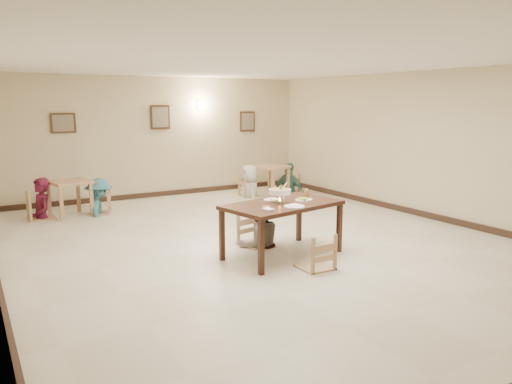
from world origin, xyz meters
TOP-DOWN VIEW (x-y plane):
  - floor at (0.00, 0.00)m, footprint 10.00×10.00m
  - ceiling at (0.00, 0.00)m, footprint 10.00×10.00m
  - wall_back at (0.00, 5.00)m, footprint 10.00×0.00m
  - wall_right at (4.00, 0.00)m, footprint 0.00×10.00m
  - baseboard_back at (0.00, 4.97)m, footprint 8.00×0.06m
  - baseboard_right at (3.97, 0.00)m, footprint 0.06×10.00m
  - picture_a at (-2.20, 4.96)m, footprint 0.55×0.04m
  - picture_b at (0.10, 4.96)m, footprint 0.50×0.04m
  - picture_c at (2.60, 4.96)m, footprint 0.45×0.04m
  - wall_sconce at (1.20, 4.96)m, footprint 0.16×0.05m
  - main_table at (-0.06, -0.84)m, footprint 1.94×1.32m
  - chair_far at (-0.11, -0.10)m, footprint 0.47×0.47m
  - chair_near at (0.02, -1.57)m, footprint 0.46×0.46m
  - main_diner at (-0.07, -0.15)m, footprint 0.84×0.69m
  - curry_warmer at (-0.12, -0.84)m, footprint 0.38×0.34m
  - rice_plate_far at (-0.10, -0.59)m, footprint 0.28×0.28m
  - rice_plate_near at (-0.09, -1.20)m, footprint 0.31×0.31m
  - fried_plate at (0.32, -0.86)m, footprint 0.29×0.29m
  - chili_dish at (-0.44, -0.98)m, footprint 0.10×0.10m
  - napkin_cutlery at (-0.53, -1.18)m, footprint 0.15×0.23m
  - drink_glass at (0.54, -0.63)m, footprint 0.07×0.07m
  - bg_table_left at (-2.36, 3.74)m, footprint 0.91×0.91m
  - bg_table_right at (2.62, 3.74)m, footprint 0.95×0.95m
  - bg_chair_ll at (-2.93, 3.74)m, footprint 0.51×0.51m
  - bg_chair_lr at (-1.79, 3.66)m, footprint 0.44×0.44m
  - bg_chair_rl at (2.02, 3.82)m, footprint 0.46×0.46m
  - bg_chair_rr at (3.21, 3.78)m, footprint 0.44×0.44m
  - bg_diner_a at (-2.93, 3.74)m, footprint 0.49×0.67m
  - bg_diner_b at (-1.79, 3.66)m, footprint 0.77×1.09m
  - bg_diner_c at (2.02, 3.82)m, footprint 0.69×0.89m
  - bg_diner_d at (3.21, 3.78)m, footprint 0.73×1.01m

SIDE VIEW (x-z plane):
  - floor at x=0.00m, z-range 0.00..0.00m
  - baseboard_back at x=0.00m, z-range 0.00..0.12m
  - baseboard_right at x=3.97m, z-range 0.00..0.12m
  - bg_chair_rr at x=3.21m, z-range 0.00..0.93m
  - bg_chair_lr at x=-1.79m, z-range 0.00..0.94m
  - bg_chair_rl at x=2.02m, z-range 0.00..0.97m
  - chair_near at x=0.02m, z-range 0.00..0.99m
  - chair_far at x=-0.11m, z-range 0.00..1.00m
  - bg_chair_ll at x=-2.93m, z-range 0.00..1.08m
  - bg_table_right at x=2.62m, z-range 0.24..0.98m
  - bg_table_left at x=-2.36m, z-range 0.24..1.00m
  - main_table at x=-0.06m, z-range 0.34..1.17m
  - bg_diner_b at x=-1.79m, z-range 0.00..1.54m
  - main_diner at x=-0.07m, z-range 0.00..1.59m
  - bg_diner_d at x=3.21m, z-range 0.00..1.59m
  - bg_diner_c at x=2.02m, z-range 0.00..1.61m
  - chili_dish at x=-0.44m, z-range 0.84..0.86m
  - napkin_cutlery at x=-0.53m, z-range 0.84..0.86m
  - rice_plate_far at x=-0.10m, z-range 0.82..0.88m
  - rice_plate_near at x=-0.09m, z-range 0.82..0.89m
  - bg_diner_a at x=-2.93m, z-range 0.00..1.71m
  - fried_plate at x=0.32m, z-range 0.83..0.89m
  - drink_glass at x=0.54m, z-range 0.83..0.97m
  - curry_warmer at x=-0.12m, z-range 0.86..1.17m
  - wall_back at x=0.00m, z-range -3.50..6.50m
  - wall_right at x=4.00m, z-range -3.50..6.50m
  - picture_c at x=2.60m, z-range 1.57..2.12m
  - picture_a at x=-2.20m, z-range 1.67..2.12m
  - picture_b at x=0.10m, z-range 1.70..2.30m
  - wall_sconce at x=1.20m, z-range 2.19..2.41m
  - ceiling at x=0.00m, z-range 3.00..3.00m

